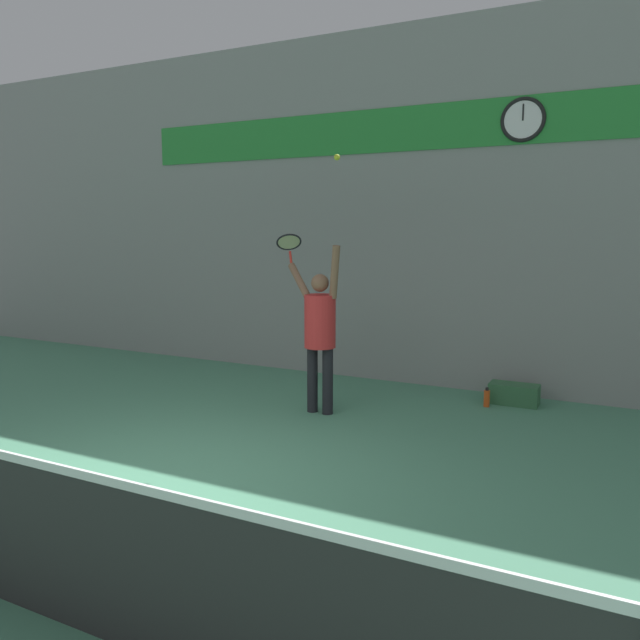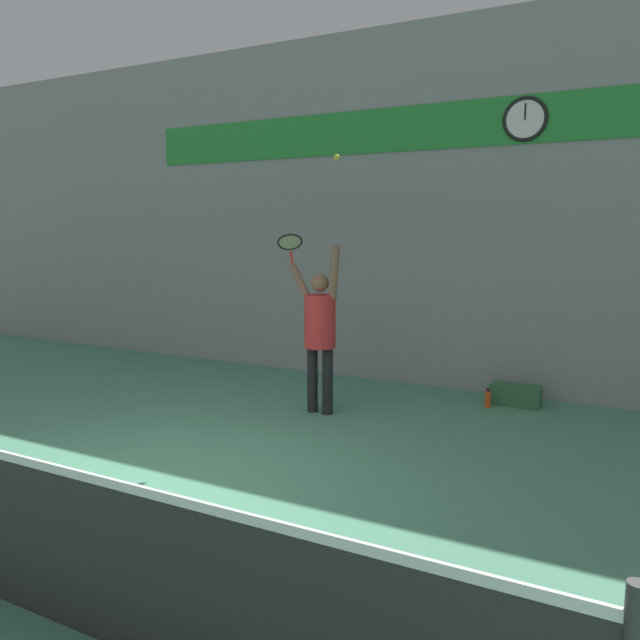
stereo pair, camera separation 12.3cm
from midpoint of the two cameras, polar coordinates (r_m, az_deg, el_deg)
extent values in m
plane|color=#4C8C6B|center=(5.70, -15.17, -14.95)|extent=(18.00, 18.00, 0.00)
cube|color=gray|center=(9.24, 4.74, 10.01)|extent=(18.00, 0.10, 5.00)
cube|color=#288C38|center=(9.28, 4.67, 16.78)|extent=(7.39, 0.02, 0.60)
cylinder|color=white|center=(8.65, 18.65, 17.01)|extent=(0.51, 0.02, 0.51)
torus|color=black|center=(8.65, 18.65, 17.01)|extent=(0.56, 0.05, 0.56)
cube|color=black|center=(8.65, 18.66, 17.61)|extent=(0.02, 0.01, 0.20)
cylinder|color=black|center=(7.64, -0.23, -5.44)|extent=(0.13, 0.13, 0.81)
cylinder|color=black|center=(7.55, 1.17, -5.61)|extent=(0.13, 0.13, 0.81)
cylinder|color=red|center=(7.45, 0.47, -0.11)|extent=(0.38, 0.38, 0.64)
sphere|color=brown|center=(7.40, 0.48, 3.41)|extent=(0.21, 0.21, 0.21)
cylinder|color=brown|center=(7.27, 1.82, 4.40)|extent=(0.20, 0.18, 0.63)
cylinder|color=brown|center=(7.72, -1.41, 3.62)|extent=(0.50, 0.43, 0.42)
cylinder|color=red|center=(8.01, -2.17, 5.64)|extent=(0.13, 0.15, 0.19)
torus|color=black|center=(8.17, -2.33, 7.13)|extent=(0.43, 0.42, 0.23)
cylinder|color=beige|center=(8.17, -2.33, 7.13)|extent=(0.36, 0.35, 0.18)
sphere|color=#CCDB2D|center=(7.24, 2.04, 14.65)|extent=(0.07, 0.07, 0.07)
cylinder|color=#D84C19|center=(8.18, 15.51, -7.00)|extent=(0.07, 0.07, 0.21)
cylinder|color=black|center=(8.15, 15.54, -6.16)|extent=(0.04, 0.04, 0.04)
cube|color=#33663F|center=(8.39, 17.84, -6.54)|extent=(0.61, 0.30, 0.26)
camera|label=1|loc=(0.06, -89.53, 0.07)|focal=35.00mm
camera|label=2|loc=(0.06, 90.47, -0.07)|focal=35.00mm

